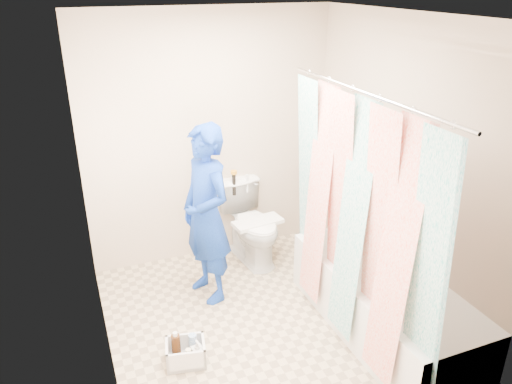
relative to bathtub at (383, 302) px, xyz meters
name	(u,v)px	position (x,y,z in m)	size (l,w,h in m)	color
floor	(262,323)	(-0.85, 0.43, -0.27)	(2.60, 2.60, 0.00)	tan
ceiling	(264,15)	(-0.85, 0.43, 2.13)	(2.40, 2.60, 0.02)	silver
wall_back	(210,139)	(-0.85, 1.73, 0.93)	(2.40, 0.02, 2.40)	#BFAA93
wall_front	(362,284)	(-0.85, -0.88, 0.93)	(2.40, 0.02, 2.40)	#BFAA93
wall_left	(92,217)	(-2.05, 0.43, 0.93)	(0.02, 2.60, 2.40)	#BFAA93
wall_right	(400,168)	(0.35, 0.43, 0.93)	(0.02, 2.60, 2.40)	#BFAA93
bathtub	(383,302)	(0.00, 0.00, 0.00)	(0.70, 1.75, 0.50)	silver
curtain_rod	(366,93)	(-0.33, 0.00, 1.68)	(0.02, 0.02, 1.90)	silver
shower_curtain	(354,224)	(-0.33, 0.00, 0.75)	(0.06, 1.75, 1.80)	white
toilet	(252,223)	(-0.55, 1.43, 0.12)	(0.44, 0.76, 0.78)	white
tank_lid	(258,222)	(-0.54, 1.30, 0.19)	(0.48, 0.21, 0.04)	white
tank_internals	(237,182)	(-0.62, 1.63, 0.50)	(0.19, 0.06, 0.25)	black
plumber	(206,215)	(-1.13, 0.99, 0.52)	(0.57, 0.38, 1.57)	#1035A4
cleaning_caddy	(187,353)	(-1.54, 0.22, -0.19)	(0.33, 0.28, 0.22)	white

